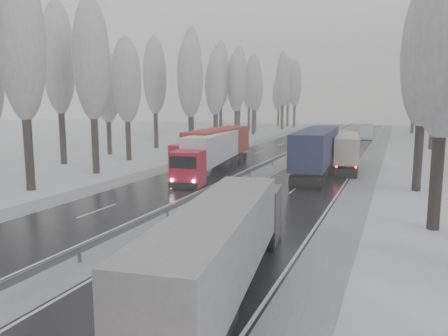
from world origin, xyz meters
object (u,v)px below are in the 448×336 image
Objects in this scene: box_truck_distant at (366,131)px; truck_red_white at (210,151)px; truck_grey_tarp at (225,241)px; truck_cream_box at (347,148)px; truck_red_red at (215,146)px; truck_blue_box at (318,149)px.

truck_red_white is (-11.14, -49.10, 0.78)m from box_truck_distant.
box_truck_distant is at bearing 82.48° from truck_grey_tarp.
truck_red_white is (-11.90, -9.69, 0.20)m from truck_cream_box.
truck_red_red is at bearing -159.68° from truck_cream_box.
box_truck_distant is 0.51× the size of truck_red_red.
truck_cream_box is (2.05, 6.25, -0.49)m from truck_blue_box.
truck_red_red is at bearing 97.90° from truck_red_white.
box_truck_distant is (-0.26, 73.83, -0.58)m from truck_grey_tarp.
truck_blue_box reaches higher than box_truck_distant.
truck_red_white reaches higher than box_truck_distant.
truck_red_red is (-0.92, 3.32, 0.13)m from truck_red_white.
truck_grey_tarp is at bearing -96.91° from truck_cream_box.
box_truck_distant is (-0.76, 39.42, -0.58)m from truck_cream_box.
truck_blue_box is 1.07× the size of truck_red_red.
truck_blue_box is at bearing 11.68° from truck_red_white.
truck_blue_box is 1.23× the size of truck_cream_box.
truck_blue_box is 1.12× the size of truck_red_white.
truck_red_red reaches higher than truck_grey_tarp.
truck_blue_box is at bearing -114.24° from truck_cream_box.
truck_cream_box is 0.91× the size of truck_red_white.
truck_red_red is (-12.06, -45.78, 0.91)m from box_truck_distant.
truck_red_white is at bearing -163.42° from truck_blue_box.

